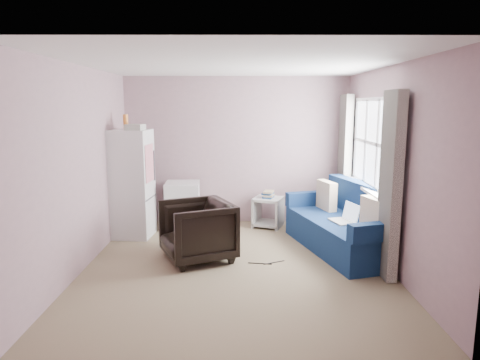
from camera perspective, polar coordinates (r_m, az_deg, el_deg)
The scene contains 8 objects.
room at distance 5.27m, azimuth -0.30°, elevation 1.60°, with size 3.84×4.24×2.54m.
armchair at distance 5.67m, azimuth -5.74°, elevation -6.35°, with size 0.84×0.79×0.87m, color black.
fridge at distance 6.77m, azimuth -14.16°, elevation -0.39°, with size 0.63×0.61×1.88m.
washing_machine at distance 7.14m, azimuth -7.64°, elevation -3.23°, with size 0.57×0.57×0.77m.
side_table at distance 7.20m, azimuth 3.77°, elevation -3.99°, with size 0.58×0.58×0.61m.
sofa at distance 6.24m, azimuth 14.13°, elevation -6.02°, with size 1.46×2.23×0.92m.
window_dressing at distance 6.23m, azimuth 16.16°, elevation 1.13°, with size 0.17×2.62×2.18m.
floor_cables at distance 5.64m, azimuth 3.61°, elevation -10.98°, with size 0.48×0.15×0.01m.
Camera 1 is at (0.03, -5.21, 2.01)m, focal length 32.00 mm.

